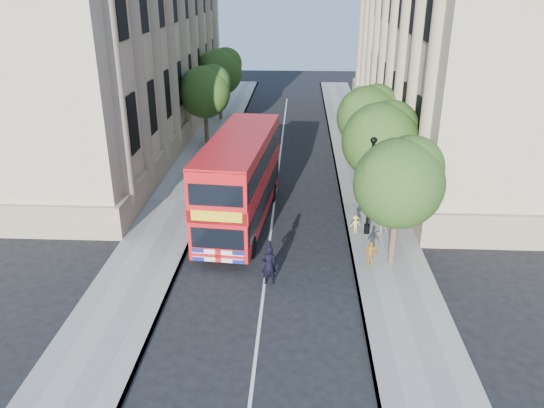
# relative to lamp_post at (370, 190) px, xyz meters

# --- Properties ---
(ground) EXTENTS (120.00, 120.00, 0.00)m
(ground) POSITION_rel_lamp_post_xyz_m (-5.00, -6.00, -2.51)
(ground) COLOR black
(ground) RESTS_ON ground
(pavement_right) EXTENTS (3.50, 80.00, 0.12)m
(pavement_right) POSITION_rel_lamp_post_xyz_m (0.75, 4.00, -2.45)
(pavement_right) COLOR gray
(pavement_right) RESTS_ON ground
(pavement_left) EXTENTS (3.50, 80.00, 0.12)m
(pavement_left) POSITION_rel_lamp_post_xyz_m (-10.75, 4.00, -2.45)
(pavement_left) COLOR gray
(pavement_left) RESTS_ON ground
(building_right) EXTENTS (12.00, 38.00, 18.00)m
(building_right) POSITION_rel_lamp_post_xyz_m (8.80, 18.00, 6.49)
(building_right) COLOR tan
(building_right) RESTS_ON ground
(building_left) EXTENTS (12.00, 38.00, 18.00)m
(building_left) POSITION_rel_lamp_post_xyz_m (-18.80, 18.00, 6.49)
(building_left) COLOR tan
(building_left) RESTS_ON ground
(tree_right_near) EXTENTS (4.00, 4.00, 6.08)m
(tree_right_near) POSITION_rel_lamp_post_xyz_m (0.84, -2.97, 1.74)
(tree_right_near) COLOR #473828
(tree_right_near) RESTS_ON ground
(tree_right_mid) EXTENTS (4.20, 4.20, 6.37)m
(tree_right_mid) POSITION_rel_lamp_post_xyz_m (0.84, 3.03, 1.93)
(tree_right_mid) COLOR #473828
(tree_right_mid) RESTS_ON ground
(tree_right_far) EXTENTS (4.00, 4.00, 6.15)m
(tree_right_far) POSITION_rel_lamp_post_xyz_m (0.84, 9.03, 1.80)
(tree_right_far) COLOR #473828
(tree_right_far) RESTS_ON ground
(tree_left_far) EXTENTS (4.00, 4.00, 6.30)m
(tree_left_far) POSITION_rel_lamp_post_xyz_m (-10.96, 16.03, 1.93)
(tree_left_far) COLOR #473828
(tree_left_far) RESTS_ON ground
(tree_left_back) EXTENTS (4.20, 4.20, 6.65)m
(tree_left_back) POSITION_rel_lamp_post_xyz_m (-10.96, 24.03, 2.20)
(tree_left_back) COLOR #473828
(tree_left_back) RESTS_ON ground
(lamp_post) EXTENTS (0.32, 0.32, 5.16)m
(lamp_post) POSITION_rel_lamp_post_xyz_m (0.00, 0.00, 0.00)
(lamp_post) COLOR black
(lamp_post) RESTS_ON pavement_right
(double_decker_bus) EXTENTS (3.68, 10.58, 4.80)m
(double_decker_bus) POSITION_rel_lamp_post_xyz_m (-6.66, 1.04, 0.14)
(double_decker_bus) COLOR red
(double_decker_bus) RESTS_ON ground
(box_van) EXTENTS (2.26, 5.41, 3.08)m
(box_van) POSITION_rel_lamp_post_xyz_m (-7.70, 9.05, -1.00)
(box_van) COLOR black
(box_van) RESTS_ON ground
(police_constable) EXTENTS (0.74, 0.56, 1.83)m
(police_constable) POSITION_rel_lamp_post_xyz_m (-4.81, -5.00, -1.59)
(police_constable) COLOR black
(police_constable) RESTS_ON ground
(woman_pedestrian) EXTENTS (0.97, 0.88, 1.62)m
(woman_pedestrian) POSITION_rel_lamp_post_xyz_m (0.71, 0.11, -1.58)
(woman_pedestrian) COLOR beige
(woman_pedestrian) RESTS_ON pavement_right
(child_a) EXTENTS (0.69, 0.29, 1.18)m
(child_a) POSITION_rel_lamp_post_xyz_m (-0.22, -3.33, -1.80)
(child_a) COLOR orange
(child_a) RESTS_ON pavement_right
(child_b) EXTENTS (0.70, 0.55, 0.95)m
(child_b) POSITION_rel_lamp_post_xyz_m (-0.60, 0.11, -1.92)
(child_b) COLOR #D6CC49
(child_b) RESTS_ON pavement_right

